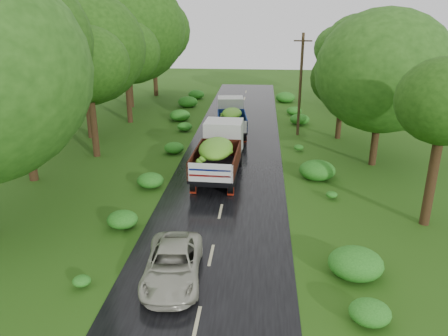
# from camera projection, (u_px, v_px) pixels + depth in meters

# --- Properties ---
(ground) EXTENTS (120.00, 120.00, 0.00)m
(ground) POSITION_uv_depth(u_px,v_px,m) (197.00, 323.00, 13.70)
(ground) COLOR #254C10
(ground) RESTS_ON ground
(road) EXTENTS (6.50, 80.00, 0.02)m
(road) POSITION_uv_depth(u_px,v_px,m) (214.00, 243.00, 18.37)
(road) COLOR black
(road) RESTS_ON ground
(road_lines) EXTENTS (0.12, 69.60, 0.00)m
(road_lines) POSITION_uv_depth(u_px,v_px,m) (216.00, 231.00, 19.30)
(road_lines) COLOR #BFB78C
(road_lines) RESTS_ON road
(truck_near) EXTENTS (2.59, 6.70, 2.78)m
(truck_near) POSITION_uv_depth(u_px,v_px,m) (220.00, 149.00, 25.31)
(truck_near) COLOR black
(truck_near) RESTS_ON ground
(truck_far) EXTENTS (2.69, 6.09, 2.48)m
(truck_far) POSITION_uv_depth(u_px,v_px,m) (231.00, 115.00, 33.97)
(truck_far) COLOR black
(truck_far) RESTS_ON ground
(car) EXTENTS (2.35, 4.44, 1.19)m
(car) POSITION_uv_depth(u_px,v_px,m) (173.00, 265.00, 15.72)
(car) COLOR #B5B4A1
(car) RESTS_ON road
(utility_pole) EXTENTS (1.34, 0.22, 7.61)m
(utility_pole) POSITION_uv_depth(u_px,v_px,m) (300.00, 84.00, 32.57)
(utility_pole) COLOR #382616
(utility_pole) RESTS_ON ground
(trees_left) EXTENTS (6.00, 36.19, 9.54)m
(trees_left) POSITION_uv_depth(u_px,v_px,m) (94.00, 43.00, 31.57)
(trees_left) COLOR black
(trees_left) RESTS_ON ground
(trees_right) EXTENTS (5.98, 32.30, 7.64)m
(trees_right) POSITION_uv_depth(u_px,v_px,m) (364.00, 63.00, 31.97)
(trees_right) COLOR black
(trees_right) RESTS_ON ground
(shrubs) EXTENTS (11.90, 44.00, 0.70)m
(shrubs) POSITION_uv_depth(u_px,v_px,m) (230.00, 163.00, 26.67)
(shrubs) COLOR #1F6618
(shrubs) RESTS_ON ground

